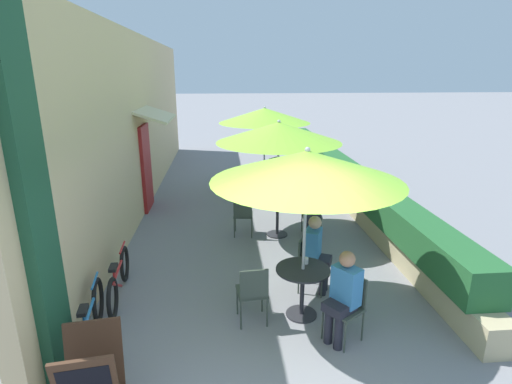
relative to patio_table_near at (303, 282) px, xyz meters
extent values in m
cube|color=#D6B784|center=(-3.11, 5.64, 1.58)|extent=(0.24, 14.40, 4.20)
cube|color=#19472D|center=(-2.93, -0.96, 1.58)|extent=(0.12, 0.56, 4.20)
cube|color=maroon|center=(-2.95, 4.92, 0.53)|extent=(0.08, 0.96, 2.10)
cube|color=beige|center=(-2.64, 4.92, 1.83)|extent=(0.78, 1.80, 0.30)
cube|color=tan|center=(2.19, 5.54, -0.30)|extent=(0.44, 13.40, 0.45)
cube|color=#235B2D|center=(2.19, 5.54, 0.21)|extent=(0.60, 12.73, 0.56)
cylinder|color=#28282D|center=(0.00, 0.00, -0.51)|extent=(0.44, 0.44, 0.02)
cylinder|color=#28282D|center=(0.00, 0.00, -0.16)|extent=(0.06, 0.06, 0.71)
cylinder|color=#28282D|center=(0.00, 0.00, 0.20)|extent=(0.75, 0.75, 0.02)
cylinder|color=#B7B7BC|center=(0.00, 0.00, 0.64)|extent=(0.04, 0.04, 2.33)
cone|color=#8CD138|center=(0.00, 0.00, 1.66)|extent=(2.49, 2.49, 0.40)
sphere|color=#B7B7BC|center=(0.00, 0.00, 1.87)|extent=(0.07, 0.07, 0.07)
cube|color=#384238|center=(0.30, 0.65, -0.07)|extent=(0.53, 0.53, 0.04)
cube|color=#384238|center=(0.13, 0.73, 0.14)|extent=(0.19, 0.36, 0.42)
cylinder|color=#384238|center=(0.39, 0.41, -0.30)|extent=(0.02, 0.02, 0.45)
cylinder|color=#384238|center=(0.54, 0.74, -0.30)|extent=(0.02, 0.02, 0.45)
cylinder|color=#384238|center=(0.06, 0.56, -0.30)|extent=(0.02, 0.02, 0.45)
cylinder|color=#384238|center=(0.21, 0.89, -0.30)|extent=(0.02, 0.02, 0.45)
cylinder|color=#23232D|center=(0.43, 0.50, -0.29)|extent=(0.11, 0.11, 0.47)
cylinder|color=#23232D|center=(0.50, 0.65, -0.29)|extent=(0.11, 0.11, 0.47)
cube|color=#23232D|center=(0.38, 0.61, 0.01)|extent=(0.45, 0.42, 0.12)
cube|color=teal|center=(0.28, 0.66, 0.26)|extent=(0.34, 0.40, 0.50)
sphere|color=tan|center=(0.30, 0.65, 0.63)|extent=(0.20, 0.20, 0.20)
cube|color=#384238|center=(-0.71, -0.07, -0.07)|extent=(0.44, 0.44, 0.04)
cube|color=#384238|center=(-0.70, -0.25, 0.14)|extent=(0.38, 0.07, 0.42)
cylinder|color=#384238|center=(-0.55, 0.13, -0.30)|extent=(0.02, 0.02, 0.45)
cylinder|color=#384238|center=(-0.91, 0.10, -0.30)|extent=(0.02, 0.02, 0.45)
cylinder|color=#384238|center=(-0.52, -0.23, -0.30)|extent=(0.02, 0.02, 0.45)
cylinder|color=#384238|center=(-0.88, -0.26, -0.30)|extent=(0.02, 0.02, 0.45)
cube|color=#384238|center=(0.41, -0.58, -0.07)|extent=(0.56, 0.56, 0.04)
cube|color=#384238|center=(0.57, -0.48, 0.14)|extent=(0.24, 0.33, 0.42)
cylinder|color=#384238|center=(0.16, -0.54, -0.30)|extent=(0.02, 0.02, 0.45)
cylinder|color=#384238|center=(0.37, -0.84, -0.30)|extent=(0.02, 0.02, 0.45)
cylinder|color=#384238|center=(0.46, -0.33, -0.30)|extent=(0.02, 0.02, 0.45)
cylinder|color=#384238|center=(0.67, -0.63, -0.30)|extent=(0.02, 0.02, 0.45)
cylinder|color=#23232D|center=(0.22, -0.62, -0.29)|extent=(0.11, 0.11, 0.47)
cylinder|color=#23232D|center=(0.31, -0.75, -0.29)|extent=(0.11, 0.11, 0.47)
cube|color=#23232D|center=(0.34, -0.64, 0.01)|extent=(0.47, 0.45, 0.12)
cube|color=teal|center=(0.43, -0.57, 0.26)|extent=(0.38, 0.40, 0.50)
sphere|color=#A87556|center=(0.41, -0.58, 0.63)|extent=(0.20, 0.20, 0.20)
cylinder|color=white|center=(0.07, 0.15, 0.25)|extent=(0.07, 0.07, 0.09)
cylinder|color=#28282D|center=(0.05, 2.91, -0.51)|extent=(0.44, 0.44, 0.02)
cylinder|color=#28282D|center=(0.05, 2.91, -0.16)|extent=(0.06, 0.06, 0.71)
cylinder|color=#28282D|center=(0.05, 2.91, 0.20)|extent=(0.75, 0.75, 0.02)
cylinder|color=#B7B7BC|center=(0.05, 2.91, 0.64)|extent=(0.04, 0.04, 2.33)
cone|color=#8CD138|center=(0.05, 2.91, 1.66)|extent=(2.49, 2.49, 0.40)
sphere|color=#B7B7BC|center=(0.05, 2.91, 1.87)|extent=(0.07, 0.07, 0.07)
cube|color=#384238|center=(-0.66, 2.98, -0.07)|extent=(0.44, 0.44, 0.04)
cube|color=#384238|center=(-0.68, 2.80, 0.14)|extent=(0.38, 0.07, 0.42)
cylinder|color=#384238|center=(-0.47, 3.15, -0.30)|extent=(0.02, 0.02, 0.45)
cylinder|color=#384238|center=(-0.83, 3.18, -0.30)|extent=(0.02, 0.02, 0.45)
cylinder|color=#384238|center=(-0.50, 2.79, -0.30)|extent=(0.02, 0.02, 0.45)
cylinder|color=#384238|center=(-0.86, 2.82, -0.30)|extent=(0.02, 0.02, 0.45)
cube|color=#384238|center=(0.76, 2.84, -0.07)|extent=(0.44, 0.44, 0.04)
cube|color=#384238|center=(0.78, 3.03, 0.14)|extent=(0.38, 0.07, 0.42)
cylinder|color=#384238|center=(0.56, 2.68, -0.30)|extent=(0.02, 0.02, 0.45)
cylinder|color=#384238|center=(0.92, 2.65, -0.30)|extent=(0.02, 0.02, 0.45)
cylinder|color=#384238|center=(0.60, 3.04, -0.30)|extent=(0.02, 0.02, 0.45)
cylinder|color=#384238|center=(0.96, 3.00, -0.30)|extent=(0.02, 0.02, 0.45)
cylinder|color=#23232D|center=(0.66, 2.67, -0.29)|extent=(0.11, 0.11, 0.47)
cylinder|color=#23232D|center=(0.82, 2.66, -0.29)|extent=(0.11, 0.11, 0.47)
cube|color=#23232D|center=(0.75, 2.75, 0.01)|extent=(0.33, 0.39, 0.12)
cube|color=teal|center=(0.76, 2.86, 0.26)|extent=(0.36, 0.25, 0.50)
sphere|color=brown|center=(0.76, 2.84, 0.63)|extent=(0.20, 0.20, 0.20)
cylinder|color=white|center=(0.20, 2.91, 0.25)|extent=(0.07, 0.07, 0.09)
cylinder|color=#28282D|center=(0.10, 6.02, -0.51)|extent=(0.44, 0.44, 0.02)
cylinder|color=#28282D|center=(0.10, 6.02, -0.16)|extent=(0.06, 0.06, 0.71)
cylinder|color=#28282D|center=(0.10, 6.02, 0.20)|extent=(0.75, 0.75, 0.02)
cylinder|color=#B7B7BC|center=(0.10, 6.02, 0.64)|extent=(0.04, 0.04, 2.33)
cone|color=#8CD138|center=(0.10, 6.02, 1.66)|extent=(2.49, 2.49, 0.40)
sphere|color=#B7B7BC|center=(0.10, 6.02, 1.87)|extent=(0.07, 0.07, 0.07)
cube|color=#384238|center=(0.57, 6.56, -0.07)|extent=(0.56, 0.56, 0.04)
cube|color=#384238|center=(0.43, 6.68, 0.14)|extent=(0.27, 0.31, 0.42)
cylinder|color=#384238|center=(0.58, 6.30, -0.30)|extent=(0.02, 0.02, 0.45)
cylinder|color=#384238|center=(0.82, 6.58, -0.30)|extent=(0.02, 0.02, 0.45)
cylinder|color=#384238|center=(0.31, 6.54, -0.30)|extent=(0.02, 0.02, 0.45)
cylinder|color=#384238|center=(0.55, 6.81, -0.30)|extent=(0.02, 0.02, 0.45)
cube|color=#384238|center=(-0.38, 5.48, -0.07)|extent=(0.56, 0.56, 0.04)
cube|color=#384238|center=(-0.24, 5.36, 0.14)|extent=(0.27, 0.31, 0.42)
cylinder|color=#384238|center=(-0.39, 5.74, -0.30)|extent=(0.02, 0.02, 0.45)
cylinder|color=#384238|center=(-0.63, 5.47, -0.30)|extent=(0.02, 0.02, 0.45)
cylinder|color=#384238|center=(-0.12, 5.50, -0.30)|extent=(0.02, 0.02, 0.45)
cylinder|color=#384238|center=(-0.36, 5.23, -0.30)|extent=(0.02, 0.02, 0.45)
cylinder|color=white|center=(0.05, 6.16, 0.25)|extent=(0.07, 0.07, 0.09)
torus|color=black|center=(-2.83, 0.12, -0.21)|extent=(0.14, 0.63, 0.62)
torus|color=black|center=(-2.69, -0.94, -0.21)|extent=(0.14, 0.63, 0.62)
cylinder|color=#236BA8|center=(-2.76, -0.41, -0.04)|extent=(0.15, 0.83, 0.04)
cylinder|color=#236BA8|center=(-2.74, -0.59, -0.19)|extent=(0.12, 0.61, 0.40)
cylinder|color=#236BA8|center=(-2.72, -0.70, 0.05)|extent=(0.04, 0.04, 0.22)
cube|color=black|center=(-2.72, -0.70, 0.16)|extent=(0.13, 0.23, 0.05)
cylinder|color=#236BA8|center=(-2.83, 0.08, 0.12)|extent=(0.09, 0.46, 0.03)
torus|color=black|center=(-2.72, 1.24, -0.23)|extent=(0.10, 0.60, 0.59)
torus|color=black|center=(-2.65, 0.17, -0.23)|extent=(0.10, 0.60, 0.59)
cylinder|color=#B21E1E|center=(-2.69, 0.71, -0.06)|extent=(0.10, 0.84, 0.04)
cylinder|color=#B21E1E|center=(-2.67, 0.52, -0.21)|extent=(0.08, 0.61, 0.40)
cylinder|color=#B21E1E|center=(-2.66, 0.41, 0.03)|extent=(0.04, 0.04, 0.21)
cube|color=black|center=(-2.66, 0.41, 0.13)|extent=(0.12, 0.23, 0.05)
cylinder|color=#B21E1E|center=(-2.72, 1.20, 0.09)|extent=(0.06, 0.46, 0.03)
cube|color=#422819|center=(-2.42, -1.36, -0.05)|extent=(0.58, 0.30, 0.92)
cube|color=black|center=(-2.42, -1.34, -0.04)|extent=(0.47, 0.22, 0.70)
camera|label=1|loc=(-1.07, -4.87, 2.82)|focal=28.00mm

